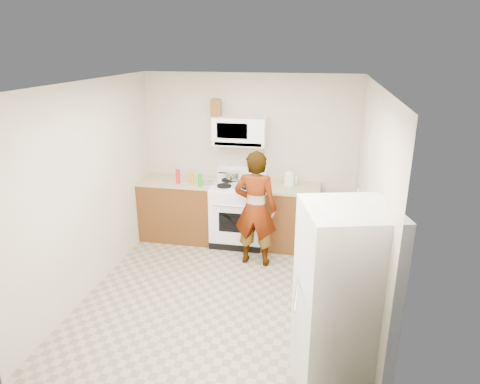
% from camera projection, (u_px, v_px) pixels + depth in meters
% --- Properties ---
extents(floor, '(3.60, 3.60, 0.00)m').
position_uv_depth(floor, '(223.00, 294.00, 5.20)').
color(floor, gray).
rests_on(floor, ground).
extents(back_wall, '(3.20, 0.02, 2.50)m').
position_uv_depth(back_wall, '(249.00, 158.00, 6.45)').
color(back_wall, beige).
rests_on(back_wall, floor).
extents(right_wall, '(0.02, 3.60, 2.50)m').
position_uv_depth(right_wall, '(368.00, 208.00, 4.50)').
color(right_wall, beige).
rests_on(right_wall, floor).
extents(cabinet_left, '(1.12, 0.62, 0.90)m').
position_uv_depth(cabinet_left, '(179.00, 210.00, 6.62)').
color(cabinet_left, '#5E2B16').
rests_on(cabinet_left, floor).
extents(counter_left, '(1.14, 0.64, 0.03)m').
position_uv_depth(counter_left, '(178.00, 181.00, 6.47)').
color(counter_left, tan).
rests_on(counter_left, cabinet_left).
extents(cabinet_right, '(0.80, 0.62, 0.90)m').
position_uv_depth(cabinet_right, '(290.00, 218.00, 6.31)').
color(cabinet_right, '#5E2B16').
rests_on(cabinet_right, floor).
extents(counter_right, '(0.82, 0.64, 0.03)m').
position_uv_depth(counter_right, '(292.00, 188.00, 6.15)').
color(counter_right, tan).
rests_on(counter_right, cabinet_right).
extents(gas_range, '(0.76, 0.65, 1.13)m').
position_uv_depth(gas_range, '(238.00, 212.00, 6.43)').
color(gas_range, white).
rests_on(gas_range, floor).
extents(microwave, '(0.76, 0.38, 0.40)m').
position_uv_depth(microwave, '(240.00, 131.00, 6.15)').
color(microwave, white).
rests_on(microwave, back_wall).
extents(person, '(0.60, 0.42, 1.60)m').
position_uv_depth(person, '(255.00, 209.00, 5.71)').
color(person, tan).
rests_on(person, floor).
extents(fridge, '(0.86, 0.86, 1.70)m').
position_uv_depth(fridge, '(342.00, 303.00, 3.54)').
color(fridge, beige).
rests_on(fridge, floor).
extents(kettle, '(0.20, 0.20, 0.18)m').
position_uv_depth(kettle, '(289.00, 179.00, 6.20)').
color(kettle, white).
rests_on(kettle, counter_right).
extents(jug, '(0.15, 0.15, 0.24)m').
position_uv_depth(jug, '(216.00, 108.00, 6.12)').
color(jug, brown).
rests_on(jug, microwave).
extents(saucepan, '(0.24, 0.24, 0.11)m').
position_uv_depth(saucepan, '(232.00, 176.00, 6.43)').
color(saucepan, '#ADADB1').
rests_on(saucepan, gas_range).
extents(tray, '(0.29, 0.23, 0.05)m').
position_uv_depth(tray, '(241.00, 185.00, 6.15)').
color(tray, silver).
rests_on(tray, gas_range).
extents(bottle_spray, '(0.08, 0.08, 0.21)m').
position_uv_depth(bottle_spray, '(178.00, 176.00, 6.28)').
color(bottle_spray, red).
rests_on(bottle_spray, counter_left).
extents(bottle_hot_sauce, '(0.07, 0.07, 0.17)m').
position_uv_depth(bottle_hot_sauce, '(192.00, 177.00, 6.30)').
color(bottle_hot_sauce, orange).
rests_on(bottle_hot_sauce, counter_left).
extents(bottle_green_cap, '(0.08, 0.08, 0.19)m').
position_uv_depth(bottle_green_cap, '(200.00, 180.00, 6.14)').
color(bottle_green_cap, '#1C921A').
rests_on(bottle_green_cap, counter_left).
extents(pot_lid, '(0.33, 0.33, 0.01)m').
position_uv_depth(pot_lid, '(210.00, 182.00, 6.33)').
color(pot_lid, white).
rests_on(pot_lid, counter_left).
extents(broom, '(0.13, 0.27, 1.26)m').
position_uv_depth(broom, '(357.00, 234.00, 5.34)').
color(broom, silver).
rests_on(broom, floor).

